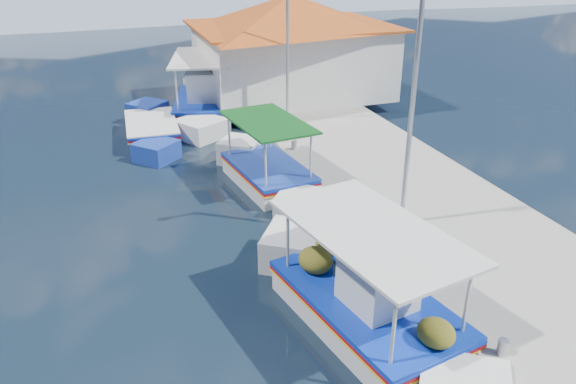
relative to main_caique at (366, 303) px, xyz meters
name	(u,v)px	position (x,y,z in m)	size (l,w,h in m)	color
ground	(253,320)	(-2.19, 0.81, -0.48)	(160.00, 160.00, 0.00)	black
quay	(374,169)	(3.71, 6.81, -0.23)	(5.00, 44.00, 0.50)	gray
bollards	(325,174)	(1.61, 6.06, 0.17)	(0.20, 17.20, 0.30)	#A5A8AD
main_caique	(366,303)	(0.00, 0.00, 0.00)	(3.09, 7.42, 2.49)	silver
caique_green_canopy	(268,174)	(0.20, 7.36, -0.13)	(2.41, 6.28, 2.37)	silver
caique_blue_hull	(152,131)	(-2.79, 12.93, -0.17)	(2.07, 6.32, 1.13)	#193596
caique_far	(204,104)	(-0.24, 15.30, 0.05)	(3.73, 7.89, 2.85)	silver
harbor_building	(292,43)	(4.01, 15.81, 2.30)	(10.49, 10.49, 4.40)	white
lamp_post_near	(410,97)	(2.32, 2.81, 3.37)	(1.21, 0.14, 6.00)	#A5A8AD
lamp_post_far	(285,35)	(2.32, 11.81, 3.37)	(1.21, 0.14, 6.00)	#A5A8AD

